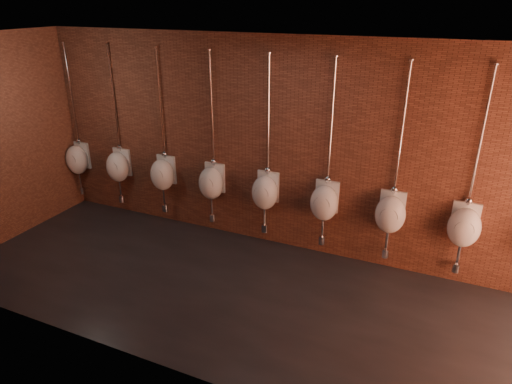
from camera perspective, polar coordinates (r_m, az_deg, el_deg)
ground at (r=6.19m, az=-0.68°, el=-12.95°), size 8.50×8.50×0.00m
room_shell at (r=5.26m, az=-0.78°, el=5.03°), size 8.54×3.04×3.22m
urinal_0 at (r=8.98m, az=-21.45°, el=3.87°), size 0.42×0.36×2.72m
urinal_1 at (r=8.36m, az=-16.86°, el=3.13°), size 0.42×0.36×2.72m
urinal_2 at (r=7.81m, az=-11.60°, el=2.25°), size 0.42×0.36×2.72m
urinal_3 at (r=7.33m, az=-5.60°, el=1.23°), size 0.42×0.36×2.72m
urinal_4 at (r=6.95m, az=1.14°, el=0.06°), size 0.42×0.36×2.72m
urinal_5 at (r=6.67m, az=8.55°, el=-1.22°), size 0.42×0.36×2.72m
urinal_6 at (r=6.52m, az=16.45°, el=-2.57°), size 0.42×0.36×2.72m
urinal_7 at (r=6.50m, az=24.58°, el=-3.90°), size 0.42×0.36×2.72m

